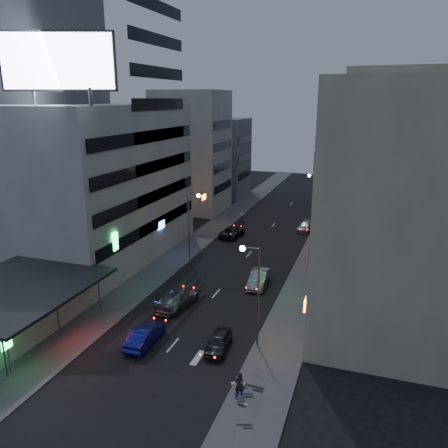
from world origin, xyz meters
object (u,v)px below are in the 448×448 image
at_px(scooter_black_a, 253,417).
at_px(scooter_silver_b, 250,379).
at_px(road_car_blue, 145,336).
at_px(scooter_silver_a, 248,397).
at_px(parked_car_right_far, 306,226).
at_px(person, 239,385).
at_px(scooter_blue, 253,385).
at_px(parked_car_left, 232,231).
at_px(scooter_black_b, 265,380).
at_px(parked_car_right_near, 218,342).
at_px(road_car_silver, 177,299).
at_px(parked_car_right_mid, 259,278).

relative_size(scooter_black_a, scooter_silver_b, 0.97).
distance_m(road_car_blue, scooter_silver_a, 10.54).
bearing_deg(scooter_silver_a, parked_car_right_far, 10.88).
height_order(person, scooter_blue, person).
distance_m(scooter_blue, scooter_silver_b, 0.73).
xyz_separation_m(parked_car_left, person, (10.97, -32.75, 0.29)).
height_order(parked_car_right_far, scooter_black_b, scooter_black_b).
xyz_separation_m(scooter_blue, scooter_silver_b, (-0.35, 0.63, -0.05)).
height_order(parked_car_right_near, road_car_silver, road_car_silver).
xyz_separation_m(parked_car_right_mid, person, (3.25, -17.58, 0.22)).
bearing_deg(scooter_silver_a, parked_car_left, 26.79).
bearing_deg(road_car_silver, parked_car_right_far, -96.82).
bearing_deg(scooter_silver_a, road_car_blue, 73.40).
distance_m(parked_car_right_far, scooter_silver_a, 39.42).
distance_m(parked_car_right_mid, scooter_black_b, 16.88).
distance_m(scooter_black_a, scooter_silver_b, 3.55).
relative_size(person, scooter_black_a, 1.08).
bearing_deg(parked_car_right_mid, scooter_black_a, -80.03).
relative_size(parked_car_left, road_car_blue, 1.14).
bearing_deg(scooter_silver_a, scooter_black_b, -10.55).
relative_size(parked_car_right_near, scooter_black_a, 2.41).
xyz_separation_m(parked_car_left, parked_car_right_far, (9.31, 6.09, -0.06)).
xyz_separation_m(parked_car_right_far, road_car_silver, (-7.53, -28.40, 0.13)).
bearing_deg(scooter_black_a, road_car_silver, 23.19).
distance_m(road_car_silver, scooter_black_a, 16.48).
bearing_deg(scooter_black_a, parked_car_right_near, 16.25).
distance_m(person, scooter_silver_a, 0.99).
xyz_separation_m(road_car_silver, scooter_blue, (9.95, -9.81, -0.10)).
bearing_deg(person, parked_car_right_far, -127.28).
bearing_deg(scooter_black_a, parked_car_right_far, -12.76).
bearing_deg(scooter_blue, scooter_silver_b, 9.99).
height_order(parked_car_right_near, parked_car_left, parked_car_left).
bearing_deg(scooter_blue, parked_car_right_far, -15.52).
bearing_deg(road_car_blue, parked_car_right_mid, -113.56).
bearing_deg(road_car_silver, parked_car_right_mid, -121.72).
distance_m(parked_car_left, parked_car_right_far, 11.13).
bearing_deg(parked_car_right_far, parked_car_left, -138.97).
bearing_deg(scooter_silver_a, scooter_silver_b, 18.91).
bearing_deg(scooter_black_b, scooter_blue, 143.24).
distance_m(parked_car_right_far, scooter_black_a, 41.09).
distance_m(parked_car_right_far, scooter_black_b, 37.63).
distance_m(scooter_silver_a, scooter_black_b, 1.93).
bearing_deg(road_car_silver, scooter_blue, 143.41).
distance_m(parked_car_right_mid, scooter_blue, 17.42).
distance_m(parked_car_right_mid, scooter_silver_b, 16.72).
relative_size(parked_car_right_mid, person, 2.69).
relative_size(parked_car_right_near, road_car_blue, 0.87).
relative_size(scooter_silver_a, scooter_blue, 0.87).
distance_m(parked_car_left, road_car_silver, 22.38).
relative_size(scooter_black_a, scooter_black_b, 0.82).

